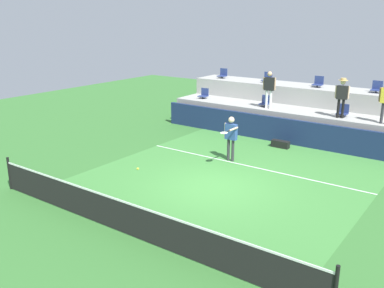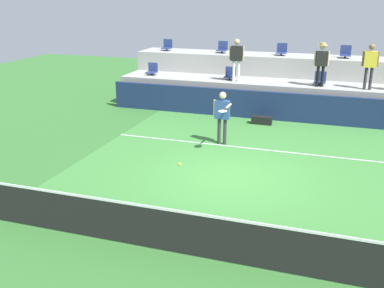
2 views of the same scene
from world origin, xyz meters
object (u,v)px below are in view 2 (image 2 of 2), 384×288
at_px(equipment_bag, 262,120).
at_px(spectator_in_grey, 370,62).
at_px(stadium_chair_lower_right, 320,79).
at_px(spectator_in_white, 237,56).
at_px(spectator_with_hat, 321,60).
at_px(tennis_player, 222,113).
at_px(stadium_chair_upper_center, 282,50).
at_px(stadium_chair_lower_far_left, 152,70).
at_px(stadium_chair_upper_right, 346,53).
at_px(stadium_chair_upper_left, 222,48).
at_px(stadium_chair_lower_left, 230,74).
at_px(tennis_ball, 180,164).
at_px(stadium_chair_upper_far_left, 167,46).

bearing_deg(equipment_bag, spectator_in_grey, 23.42).
bearing_deg(stadium_chair_lower_right, spectator_in_grey, -12.49).
relative_size(spectator_in_white, spectator_with_hat, 1.02).
relative_size(tennis_player, spectator_with_hat, 1.04).
distance_m(stadium_chair_lower_right, stadium_chair_upper_center, 2.68).
xyz_separation_m(stadium_chair_lower_far_left, stadium_chair_upper_right, (8.01, 1.80, 0.85)).
xyz_separation_m(stadium_chair_upper_left, spectator_in_white, (1.16, -2.18, -0.03)).
xyz_separation_m(stadium_chair_lower_left, equipment_bag, (1.74, -1.95, -1.31)).
height_order(spectator_in_white, spectator_with_hat, spectator_in_white).
height_order(tennis_player, tennis_ball, tennis_player).
distance_m(stadium_chair_lower_left, spectator_in_white, 0.96).
xyz_separation_m(stadium_chair_upper_left, stadium_chair_upper_right, (5.31, 0.00, 0.00)).
height_order(stadium_chair_upper_left, stadium_chair_upper_center, same).
relative_size(stadium_chair_lower_left, spectator_in_grey, 0.31).
xyz_separation_m(stadium_chair_lower_left, stadium_chair_upper_left, (-0.82, 1.80, 0.85)).
distance_m(stadium_chair_upper_far_left, tennis_ball, 13.39).
relative_size(stadium_chair_upper_center, equipment_bag, 0.68).
relative_size(stadium_chair_upper_right, spectator_with_hat, 0.31).
relative_size(stadium_chair_upper_far_left, tennis_ball, 7.65).
relative_size(stadium_chair_lower_far_left, equipment_bag, 0.68).
height_order(stadium_chair_lower_right, equipment_bag, stadium_chair_lower_right).
bearing_deg(tennis_player, stadium_chair_lower_left, 100.99).
distance_m(spectator_with_hat, tennis_ball, 10.40).
bearing_deg(tennis_ball, equipment_bag, 88.97).
relative_size(stadium_chair_upper_right, tennis_player, 0.30).
xyz_separation_m(stadium_chair_upper_left, tennis_player, (1.74, -6.52, -1.25)).
bearing_deg(stadium_chair_lower_far_left, spectator_in_white, -5.67).
relative_size(stadium_chair_lower_far_left, stadium_chair_upper_right, 1.00).
distance_m(stadium_chair_upper_left, tennis_ball, 12.61).
bearing_deg(tennis_ball, tennis_player, 96.55).
relative_size(stadium_chair_lower_left, equipment_bag, 0.68).
distance_m(stadium_chair_upper_center, equipment_bag, 4.33).
bearing_deg(spectator_with_hat, spectator_in_grey, 0.00).
xyz_separation_m(stadium_chair_lower_left, spectator_in_white, (0.34, -0.38, 0.82)).
bearing_deg(stadium_chair_lower_far_left, stadium_chair_upper_left, 33.66).
bearing_deg(spectator_in_white, stadium_chair_lower_far_left, 174.33).
relative_size(stadium_chair_upper_far_left, spectator_in_white, 0.30).
distance_m(stadium_chair_lower_far_left, spectator_in_grey, 8.94).
height_order(spectator_with_hat, spectator_in_grey, spectator_in_grey).
distance_m(tennis_player, tennis_ball, 5.90).
bearing_deg(spectator_in_grey, tennis_player, -135.78).
distance_m(spectator_with_hat, spectator_in_grey, 1.73).
relative_size(stadium_chair_lower_right, spectator_in_white, 0.30).
bearing_deg(stadium_chair_upper_right, equipment_bag, -126.15).
height_order(tennis_player, spectator_with_hat, spectator_with_hat).
bearing_deg(tennis_ball, stadium_chair_upper_left, 101.04).
bearing_deg(equipment_bag, stadium_chair_lower_left, 131.68).
distance_m(spectator_in_white, equipment_bag, 3.00).
xyz_separation_m(stadium_chair_upper_center, stadium_chair_upper_right, (2.64, 0.00, 0.00)).
relative_size(stadium_chair_lower_far_left, stadium_chair_upper_left, 1.00).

